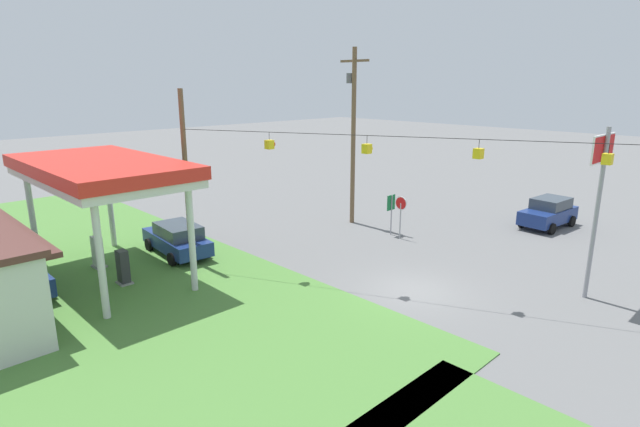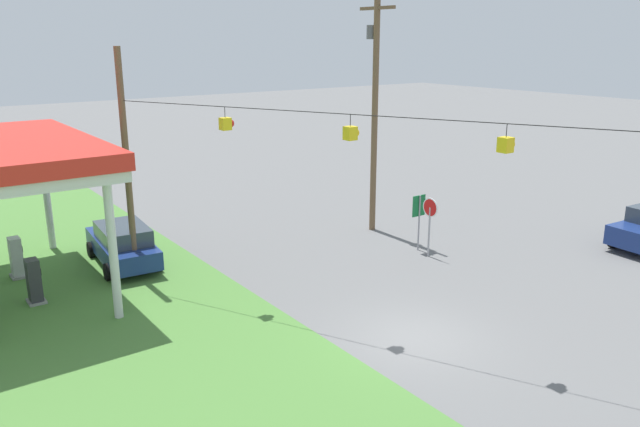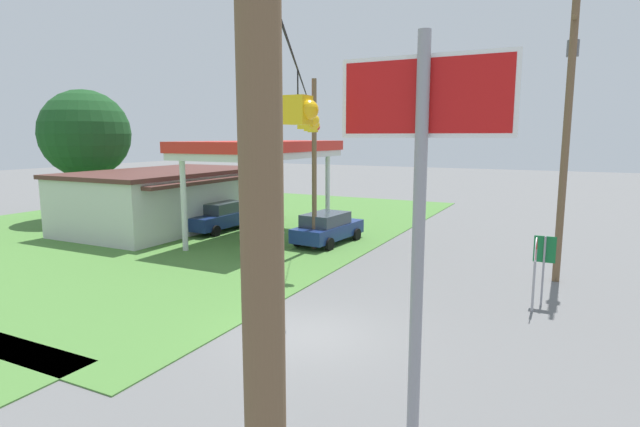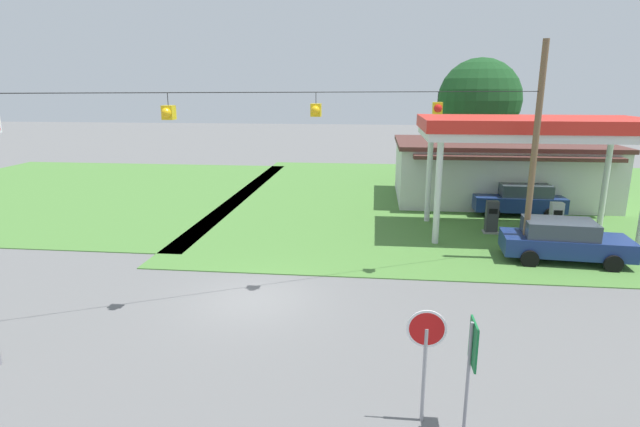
# 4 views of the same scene
# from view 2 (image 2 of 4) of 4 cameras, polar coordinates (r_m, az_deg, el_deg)

# --- Properties ---
(ground_plane) EXTENTS (160.00, 160.00, 0.00)m
(ground_plane) POSITION_cam_2_polar(r_m,az_deg,el_deg) (19.46, 8.62, -11.19)
(ground_plane) COLOR slate
(gas_station_canopy) EXTENTS (9.92, 5.21, 5.46)m
(gas_station_canopy) POSITION_cam_2_polar(r_m,az_deg,el_deg) (23.72, -26.55, 4.81)
(gas_station_canopy) COLOR silver
(gas_station_canopy) RESTS_ON ground
(fuel_pump_near) EXTENTS (0.71, 0.56, 1.59)m
(fuel_pump_near) POSITION_cam_2_polar(r_m,az_deg,el_deg) (23.38, -24.67, -5.77)
(fuel_pump_near) COLOR gray
(fuel_pump_near) RESTS_ON ground
(fuel_pump_far) EXTENTS (0.71, 0.56, 1.59)m
(fuel_pump_far) POSITION_cam_2_polar(r_m,az_deg,el_deg) (26.10, -26.00, -3.76)
(fuel_pump_far) COLOR gray
(fuel_pump_far) RESTS_ON ground
(car_at_pumps_front) EXTENTS (4.92, 2.41, 1.69)m
(car_at_pumps_front) POSITION_cam_2_polar(r_m,az_deg,el_deg) (25.97, -17.60, -2.66)
(car_at_pumps_front) COLOR navy
(car_at_pumps_front) RESTS_ON ground
(stop_sign_roadside) EXTENTS (0.80, 0.08, 2.50)m
(stop_sign_roadside) POSITION_cam_2_polar(r_m,az_deg,el_deg) (25.85, 10.02, -0.07)
(stop_sign_roadside) COLOR #99999E
(stop_sign_roadside) RESTS_ON ground
(route_sign) EXTENTS (0.10, 0.70, 2.40)m
(route_sign) POSITION_cam_2_polar(r_m,az_deg,el_deg) (26.62, 9.03, 0.20)
(route_sign) COLOR gray
(route_sign) RESTS_ON ground
(utility_pole_main) EXTENTS (2.20, 0.44, 10.80)m
(utility_pole_main) POSITION_cam_2_polar(r_m,az_deg,el_deg) (28.55, 5.00, 10.19)
(utility_pole_main) COLOR brown
(utility_pole_main) RESTS_ON ground
(signal_span_gantry) EXTENTS (20.16, 10.24, 8.49)m
(signal_span_gantry) POSITION_cam_2_polar(r_m,az_deg,el_deg) (17.87, 9.26, 2.23)
(signal_span_gantry) COLOR brown
(signal_span_gantry) RESTS_ON ground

